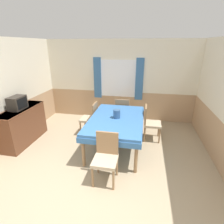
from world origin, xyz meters
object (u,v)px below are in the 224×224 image
chair_right_far (150,122)px  sideboard (24,125)px  chair_head_window (123,112)px  vase (117,114)px  chair_head_near (106,156)px  tv (17,103)px  dining_table (116,122)px  chair_left_far (91,117)px

chair_right_far → sideboard: (-3.22, -0.76, -0.04)m
chair_head_window → vase: bearing=-89.8°
chair_head_near → tv: size_ratio=2.23×
dining_table → chair_head_near: size_ratio=2.09×
chair_head_window → chair_head_near: bearing=-90.0°
vase → chair_head_window: bearing=90.2°
chair_head_window → sideboard: (-2.40, -1.37, -0.04)m
chair_left_far → sideboard: 1.76m
chair_head_near → chair_left_far: size_ratio=1.00×
chair_left_far → chair_head_window: bearing=-53.5°
chair_right_far → chair_left_far: bearing=-90.0°
dining_table → chair_head_window: bearing=90.0°
chair_right_far → sideboard: chair_right_far is taller
chair_head_near → chair_left_far: bearing=-64.5°
chair_head_near → chair_head_window: same height
chair_right_far → chair_head_window: bearing=-126.5°
chair_right_far → chair_head_window: 1.02m
dining_table → vase: bearing=74.0°
tv → dining_table: bearing=5.8°
tv → vase: size_ratio=2.03×
chair_left_far → chair_head_window: size_ratio=1.00×
vase → sideboard: bearing=-174.6°
chair_head_window → tv: bearing=-149.8°
chair_head_near → vase: bearing=-90.2°
dining_table → chair_head_window: 1.17m
chair_right_far → tv: bearing=-76.1°
dining_table → chair_left_far: 1.00m
sideboard → tv: (-0.02, -0.04, 0.62)m
dining_table → chair_head_near: bearing=-90.0°
chair_head_near → dining_table: bearing=-90.0°
chair_head_window → chair_right_far: bearing=-36.5°
chair_right_far → sideboard: bearing=-76.7°
dining_table → chair_right_far: 1.00m
dining_table → chair_left_far: chair_left_far is taller
dining_table → sideboard: bearing=-175.0°
chair_head_near → chair_right_far: 1.90m
chair_right_far → tv: tv is taller
sideboard → vase: (2.41, 0.23, 0.41)m
chair_head_window → tv: (-2.42, -1.41, 0.58)m
chair_left_far → vase: vase is taller
chair_head_near → sideboard: chair_head_near is taller
chair_left_far → chair_head_near: bearing=-154.5°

